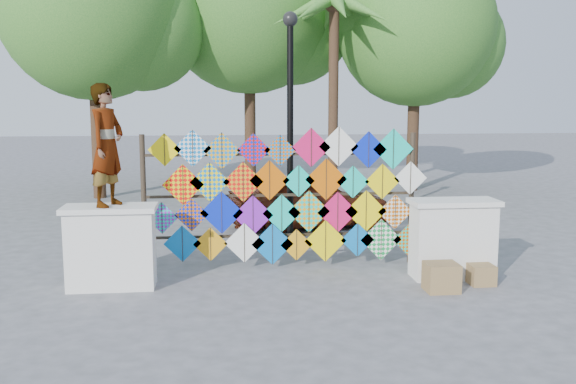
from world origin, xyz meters
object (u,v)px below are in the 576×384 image
Objects in this scene: kite_rack at (288,198)px; sedan at (309,201)px; lamppost at (290,109)px; vendor_woman at (107,145)px.

kite_rack is 1.35× the size of sedan.
lamppost is (0.18, 1.28, 1.48)m from kite_rack.
lamppost reaches higher than vendor_woman.
lamppost is at bearing -29.13° from vendor_woman.
vendor_woman is 5.82m from sedan.
kite_rack is 3.48m from sedan.
sedan is (3.66, 4.24, -1.58)m from vendor_woman.
kite_rack reaches higher than sedan.
kite_rack is at bearing -47.25° from vendor_woman.
vendor_woman is at bearing -161.85° from kite_rack.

